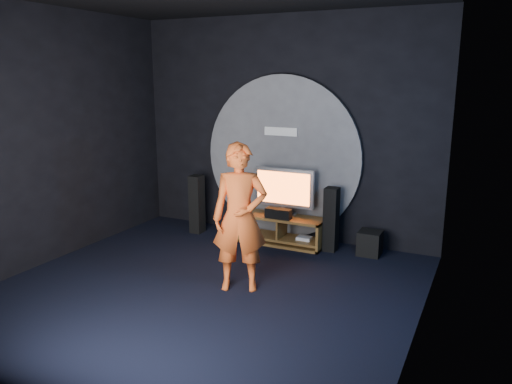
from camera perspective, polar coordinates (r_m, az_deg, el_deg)
floor at (r=6.26m, az=-6.10°, el=-11.20°), size 5.00×5.00×0.00m
back_wall at (r=7.97m, az=3.17°, el=7.21°), size 5.00×0.04×3.50m
front_wall at (r=3.93m, az=-26.35°, el=-0.38°), size 5.00×0.04×3.50m
left_wall at (r=7.40m, az=-23.20°, el=5.71°), size 0.04×5.00×3.50m
right_wall at (r=4.92m, az=18.96°, el=2.78°), size 0.04×5.00×3.50m
wall_disc_panel at (r=7.98m, az=2.98°, el=3.97°), size 2.60×0.11×2.60m
media_console at (r=7.82m, az=2.98°, el=-4.57°), size 1.35×0.45×0.45m
tv at (r=7.71m, az=3.19°, el=0.24°), size 0.97×0.22×0.74m
center_speaker at (r=7.61m, az=2.59°, el=-2.47°), size 0.40×0.15×0.15m
remote at (r=7.88m, az=-1.28°, el=-2.41°), size 0.18×0.05×0.02m
tower_speaker_left at (r=8.37m, az=-6.77°, el=-1.39°), size 0.19×0.22×0.97m
tower_speaker_right at (r=7.52m, az=8.58°, el=-3.12°), size 0.19×0.22×0.97m
subwoofer at (r=7.54m, az=12.87°, el=-5.70°), size 0.33×0.33×0.36m
player at (r=6.01m, az=-1.85°, el=-2.94°), size 0.78×0.66×1.82m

